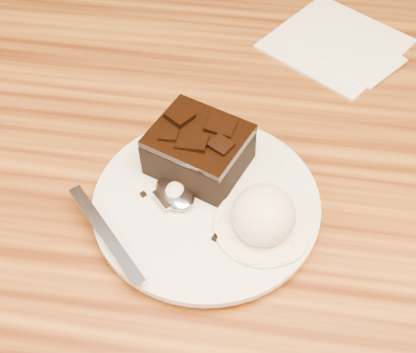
# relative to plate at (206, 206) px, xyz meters

# --- Properties ---
(plate) EXTENTS (0.21, 0.21, 0.02)m
(plate) POSITION_rel_plate_xyz_m (0.00, 0.00, 0.00)
(plate) COLOR silver
(plate) RESTS_ON dining_table
(brownie) EXTENTS (0.10, 0.10, 0.04)m
(brownie) POSITION_rel_plate_xyz_m (-0.01, 0.04, 0.03)
(brownie) COLOR black
(brownie) RESTS_ON plate
(ice_cream_scoop) EXTENTS (0.06, 0.06, 0.05)m
(ice_cream_scoop) POSITION_rel_plate_xyz_m (0.05, -0.02, 0.03)
(ice_cream_scoop) COLOR white
(ice_cream_scoop) RESTS_ON plate
(melt_puddle) EXTENTS (0.09, 0.09, 0.00)m
(melt_puddle) POSITION_rel_plate_xyz_m (0.05, -0.02, 0.01)
(melt_puddle) COLOR white
(melt_puddle) RESTS_ON plate
(spoon) EXTENTS (0.15, 0.15, 0.01)m
(spoon) POSITION_rel_plate_xyz_m (-0.03, -0.00, 0.01)
(spoon) COLOR silver
(spoon) RESTS_ON plate
(napkin) EXTENTS (0.20, 0.20, 0.01)m
(napkin) POSITION_rel_plate_xyz_m (0.12, 0.27, -0.01)
(napkin) COLOR white
(napkin) RESTS_ON dining_table
(crumb_a) EXTENTS (0.01, 0.01, 0.00)m
(crumb_a) POSITION_rel_plate_xyz_m (0.01, -0.04, 0.01)
(crumb_a) COLOR black
(crumb_a) RESTS_ON plate
(crumb_b) EXTENTS (0.01, 0.01, 0.00)m
(crumb_b) POSITION_rel_plate_xyz_m (-0.06, -0.00, 0.01)
(crumb_b) COLOR black
(crumb_b) RESTS_ON plate
(crumb_c) EXTENTS (0.01, 0.01, 0.00)m
(crumb_c) POSITION_rel_plate_xyz_m (-0.05, 0.01, 0.01)
(crumb_c) COLOR black
(crumb_c) RESTS_ON plate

